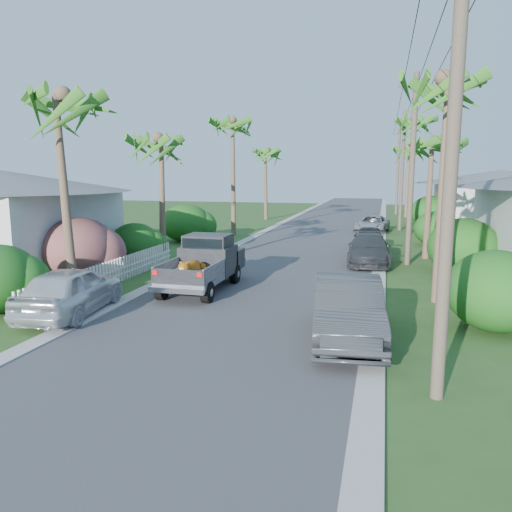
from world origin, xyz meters
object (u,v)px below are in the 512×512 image
(parked_car_rf, at_px, (369,239))
(palm_l_a, at_px, (58,96))
(utility_pole_b, at_px, (412,169))
(parked_car_rn, at_px, (348,310))
(palm_l_d, at_px, (266,150))
(house_right_far, at_px, (500,203))
(parked_car_rd, at_px, (372,224))
(palm_l_c, at_px, (233,121))
(parked_car_ln, at_px, (71,291))
(palm_r_a, at_px, (449,80))
(utility_pole_d, at_px, (398,171))
(parked_car_rm, at_px, (369,249))
(utility_pole_a, at_px, (451,165))
(palm_r_d, at_px, (409,148))
(utility_pole_c, at_px, (402,170))
(palm_l_b, at_px, (160,138))
(palm_r_b, at_px, (432,142))
(palm_r_c, at_px, (414,120))
(pickup_truck, at_px, (206,262))

(parked_car_rf, xyz_separation_m, palm_l_a, (-9.83, -13.96, 6.25))
(utility_pole_b, bearing_deg, parked_car_rn, -99.52)
(palm_l_d, xyz_separation_m, house_right_far, (19.50, -4.00, -4.32))
(parked_car_rd, relative_size, palm_l_c, 0.49)
(parked_car_ln, distance_m, palm_r_a, 13.92)
(utility_pole_d, bearing_deg, parked_car_rm, -93.47)
(parked_car_rn, height_order, utility_pole_a, utility_pole_a)
(palm_r_d, bearing_deg, utility_pole_c, -94.29)
(palm_l_a, bearing_deg, house_right_far, 54.58)
(palm_l_d, bearing_deg, parked_car_rm, -64.19)
(palm_l_c, xyz_separation_m, utility_pole_b, (11.60, -9.00, -3.31))
(palm_l_b, xyz_separation_m, palm_l_c, (0.80, 10.00, 1.77))
(palm_l_d, relative_size, house_right_far, 0.86)
(parked_car_rf, bearing_deg, palm_l_b, -154.30)
(parked_car_rn, bearing_deg, palm_r_b, 71.70)
(palm_l_a, xyz_separation_m, palm_l_b, (-0.60, 9.00, -0.79))
(parked_car_rf, bearing_deg, utility_pole_c, 80.12)
(palm_l_c, bearing_deg, parked_car_rn, -65.36)
(palm_r_c, bearing_deg, utility_pole_a, -91.23)
(palm_l_b, bearing_deg, parked_car_ln, -80.45)
(house_right_far, distance_m, utility_pole_c, 8.06)
(parked_car_ln, relative_size, palm_r_a, 0.53)
(parked_car_rn, bearing_deg, utility_pole_c, 79.60)
(palm_l_d, height_order, palm_r_d, palm_r_d)
(house_right_far, bearing_deg, pickup_truck, -122.29)
(parked_car_rd, xyz_separation_m, palm_r_c, (2.60, 0.07, 7.48))
(parked_car_rn, bearing_deg, utility_pole_d, 81.12)
(parked_car_ln, bearing_deg, palm_l_c, -94.11)
(parked_car_rn, distance_m, house_right_far, 30.45)
(palm_r_a, bearing_deg, palm_r_c, 90.29)
(palm_l_b, distance_m, utility_pole_c, 20.30)
(pickup_truck, bearing_deg, palm_r_b, 45.81)
(parked_car_rd, bearing_deg, house_right_far, 30.76)
(utility_pole_a, bearing_deg, pickup_truck, 134.47)
(parked_car_rd, bearing_deg, parked_car_rf, -82.51)
(parked_car_rn, relative_size, parked_car_rm, 1.02)
(palm_l_a, height_order, utility_pole_d, utility_pole_d)
(utility_pole_a, xyz_separation_m, utility_pole_c, (0.00, 30.00, 0.00))
(parked_car_rf, bearing_deg, palm_r_c, 74.36)
(palm_r_c, relative_size, palm_r_d, 1.17)
(parked_car_rf, distance_m, palm_l_c, 13.05)
(parked_car_rn, bearing_deg, palm_l_b, 127.42)
(palm_r_b, xyz_separation_m, house_right_far, (6.40, 15.00, -3.83))
(parked_car_ln, distance_m, palm_r_c, 28.09)
(palm_r_a, distance_m, utility_pole_a, 8.51)
(palm_r_d, bearing_deg, utility_pole_b, -91.91)
(palm_l_a, distance_m, palm_l_c, 19.03)
(palm_r_a, xyz_separation_m, palm_r_b, (0.30, 9.00, -1.47))
(palm_l_d, bearing_deg, palm_r_b, -55.41)
(palm_l_a, height_order, palm_r_c, palm_r_c)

